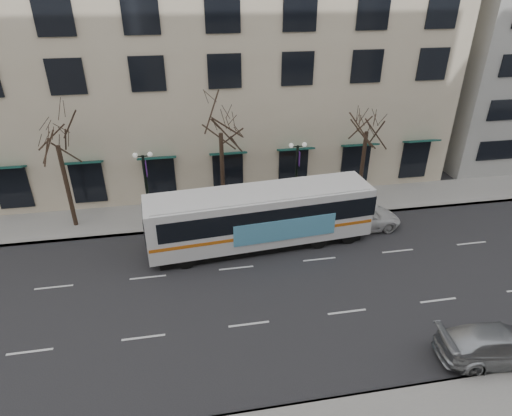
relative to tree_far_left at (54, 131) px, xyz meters
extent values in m
plane|color=black|center=(10.00, -8.80, -6.70)|extent=(160.00, 160.00, 0.00)
cube|color=gray|center=(15.00, 0.20, -6.62)|extent=(80.00, 4.00, 0.15)
cube|color=beige|center=(8.00, 12.20, 5.30)|extent=(40.00, 20.00, 24.00)
cylinder|color=black|center=(0.00, 0.00, -3.83)|extent=(0.28, 0.28, 5.74)
cylinder|color=black|center=(10.00, 0.00, -3.72)|extent=(0.28, 0.28, 5.95)
cylinder|color=black|center=(20.00, 0.00, -3.97)|extent=(0.28, 0.28, 5.46)
cylinder|color=black|center=(5.00, -0.60, -4.20)|extent=(0.16, 0.16, 5.00)
cylinder|color=black|center=(5.00, -0.60, -6.55)|extent=(0.36, 0.36, 0.30)
cube|color=black|center=(5.00, -0.60, -1.75)|extent=(0.90, 0.06, 0.06)
sphere|color=silver|center=(4.55, -0.60, -1.65)|extent=(0.32, 0.32, 0.32)
sphere|color=silver|center=(5.45, -0.60, -1.65)|extent=(0.32, 0.32, 0.32)
cube|color=#4F217D|center=(5.12, -0.60, -2.60)|extent=(0.04, 0.45, 1.00)
cylinder|color=black|center=(15.00, -0.60, -4.20)|extent=(0.16, 0.16, 5.00)
cylinder|color=black|center=(15.00, -0.60, -6.55)|extent=(0.36, 0.36, 0.30)
cube|color=black|center=(15.00, -0.60, -1.75)|extent=(0.90, 0.06, 0.06)
sphere|color=silver|center=(14.55, -0.60, -1.65)|extent=(0.32, 0.32, 0.32)
sphere|color=silver|center=(15.45, -0.60, -1.65)|extent=(0.32, 0.32, 0.32)
cube|color=#4F217D|center=(15.12, -0.60, -2.60)|extent=(0.04, 0.45, 1.00)
cube|color=white|center=(11.81, -4.24, -4.63)|extent=(13.82, 4.08, 3.12)
cube|color=black|center=(11.81, -4.24, -6.39)|extent=(12.70, 3.63, 0.51)
cube|color=black|center=(12.15, -4.21, -4.14)|extent=(13.28, 4.08, 1.25)
cube|color=orange|center=(11.81, -4.24, -5.17)|extent=(13.69, 4.10, 0.20)
cube|color=#57AAD3|center=(13.07, -5.65, -4.94)|extent=(6.23, 0.59, 1.36)
cube|color=white|center=(11.81, -4.24, -3.03)|extent=(13.12, 3.73, 0.09)
cylinder|color=black|center=(7.17, -5.94, -6.13)|extent=(1.16, 0.41, 1.13)
cylinder|color=black|center=(6.95, -3.34, -6.13)|extent=(1.16, 0.41, 1.13)
cylinder|color=black|center=(15.31, -5.26, -6.13)|extent=(1.16, 0.41, 1.13)
cylinder|color=black|center=(15.09, -2.66, -6.13)|extent=(1.16, 0.41, 1.13)
cylinder|color=black|center=(17.35, -5.09, -6.13)|extent=(1.16, 0.41, 1.13)
cylinder|color=black|center=(17.13, -2.49, -6.13)|extent=(1.16, 0.41, 1.13)
imported|color=#A3A6AA|center=(20.40, -15.00, -5.92)|extent=(5.55, 2.71, 1.55)
imported|color=silver|center=(18.79, -3.44, -5.97)|extent=(5.35, 2.69, 1.45)
camera|label=1|loc=(7.65, -26.42, 8.20)|focal=30.00mm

